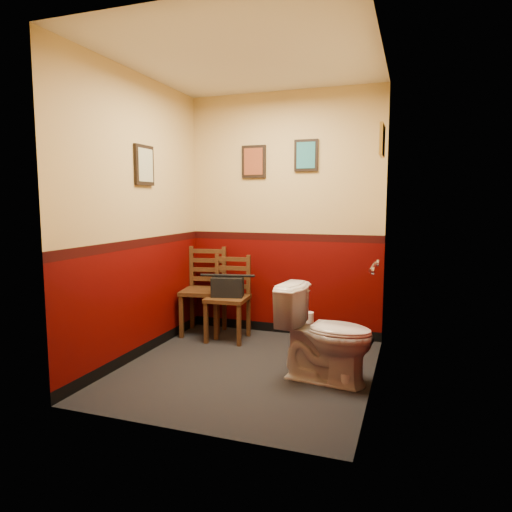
# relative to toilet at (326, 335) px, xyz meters

# --- Properties ---
(floor) EXTENTS (2.20, 2.40, 0.00)m
(floor) POSITION_rel_toilet_xyz_m (-0.72, 0.03, -0.40)
(floor) COLOR black
(floor) RESTS_ON ground
(ceiling) EXTENTS (2.20, 2.40, 0.00)m
(ceiling) POSITION_rel_toilet_xyz_m (-0.72, 0.03, 2.30)
(ceiling) COLOR silver
(ceiling) RESTS_ON ground
(wall_back) EXTENTS (2.20, 0.00, 2.70)m
(wall_back) POSITION_rel_toilet_xyz_m (-0.72, 1.23, 0.95)
(wall_back) COLOR #490402
(wall_back) RESTS_ON ground
(wall_front) EXTENTS (2.20, 0.00, 2.70)m
(wall_front) POSITION_rel_toilet_xyz_m (-0.72, -1.17, 0.95)
(wall_front) COLOR #490402
(wall_front) RESTS_ON ground
(wall_left) EXTENTS (0.00, 2.40, 2.70)m
(wall_left) POSITION_rel_toilet_xyz_m (-1.82, 0.03, 0.95)
(wall_left) COLOR #490402
(wall_left) RESTS_ON ground
(wall_right) EXTENTS (0.00, 2.40, 2.70)m
(wall_right) POSITION_rel_toilet_xyz_m (0.38, 0.03, 0.95)
(wall_right) COLOR #490402
(wall_right) RESTS_ON ground
(grab_bar) EXTENTS (0.05, 0.56, 0.06)m
(grab_bar) POSITION_rel_toilet_xyz_m (0.35, 0.28, 0.55)
(grab_bar) COLOR silver
(grab_bar) RESTS_ON wall_right
(framed_print_back_a) EXTENTS (0.28, 0.04, 0.36)m
(framed_print_back_a) POSITION_rel_toilet_xyz_m (-1.07, 1.21, 1.55)
(framed_print_back_a) COLOR black
(framed_print_back_a) RESTS_ON wall_back
(framed_print_back_b) EXTENTS (0.26, 0.04, 0.34)m
(framed_print_back_b) POSITION_rel_toilet_xyz_m (-0.47, 1.21, 1.60)
(framed_print_back_b) COLOR black
(framed_print_back_b) RESTS_ON wall_back
(framed_print_left) EXTENTS (0.04, 0.30, 0.38)m
(framed_print_left) POSITION_rel_toilet_xyz_m (-1.80, 0.13, 1.45)
(framed_print_left) COLOR black
(framed_print_left) RESTS_ON wall_left
(framed_print_right) EXTENTS (0.04, 0.34, 0.28)m
(framed_print_right) POSITION_rel_toilet_xyz_m (0.36, 0.63, 1.65)
(framed_print_right) COLOR olive
(framed_print_right) RESTS_ON wall_right
(toilet) EXTENTS (0.86, 0.55, 0.79)m
(toilet) POSITION_rel_toilet_xyz_m (0.00, 0.00, 0.00)
(toilet) COLOR white
(toilet) RESTS_ON floor
(toilet_brush) EXTENTS (0.12, 0.12, 0.42)m
(toilet_brush) POSITION_rel_toilet_xyz_m (0.19, -0.09, -0.33)
(toilet_brush) COLOR silver
(toilet_brush) RESTS_ON floor
(chair_left) EXTENTS (0.53, 0.53, 0.98)m
(chair_left) POSITION_rel_toilet_xyz_m (-1.58, 0.95, 0.10)
(chair_left) COLOR #513118
(chair_left) RESTS_ON floor
(chair_right) EXTENTS (0.46, 0.46, 0.92)m
(chair_right) POSITION_rel_toilet_xyz_m (-1.22, 0.82, 0.06)
(chair_right) COLOR #513118
(chair_right) RESTS_ON floor
(handbag) EXTENTS (0.37, 0.24, 0.25)m
(handbag) POSITION_rel_toilet_xyz_m (-1.22, 0.78, 0.19)
(handbag) COLOR black
(handbag) RESTS_ON chair_right
(tp_stack) EXTENTS (0.25, 0.15, 0.32)m
(tp_stack) POSITION_rel_toilet_xyz_m (-0.37, 1.02, -0.26)
(tp_stack) COLOR silver
(tp_stack) RESTS_ON floor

